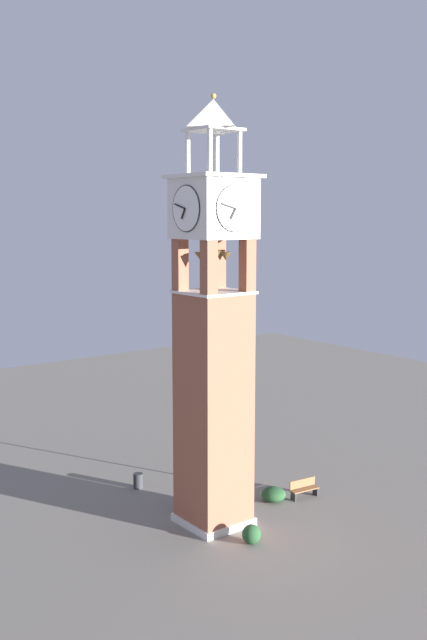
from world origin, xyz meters
TOP-DOWN VIEW (x-y plane):
  - ground at (0.00, 0.00)m, footprint 80.00×80.00m
  - clock_tower at (-0.00, -0.00)m, footprint 3.33×3.33m
  - park_bench at (-0.39, -5.61)m, footprint 0.62×1.64m
  - lamp_post at (4.01, -3.39)m, footprint 0.36×0.36m
  - trash_bin at (5.96, 0.53)m, footprint 0.52×0.52m
  - shrub_near_entry at (0.18, -4.00)m, footprint 1.26×1.26m
  - shrub_left_of_tower at (2.37, -0.52)m, footprint 0.99×0.99m
  - shrub_behind_bench at (-2.81, 0.01)m, footprint 0.85×0.85m

SIDE VIEW (x-z plane):
  - ground at x=0.00m, z-range 0.00..0.00m
  - shrub_near_entry at x=0.18m, z-range 0.00..0.74m
  - trash_bin at x=5.96m, z-range 0.00..0.80m
  - shrub_left_of_tower at x=2.37m, z-range 0.00..0.88m
  - shrub_behind_bench at x=-2.81m, z-range 0.00..0.88m
  - park_bench at x=-0.39m, z-range 0.01..0.96m
  - lamp_post at x=4.01m, z-range 0.73..4.38m
  - clock_tower at x=0.00m, z-range -1.53..18.25m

